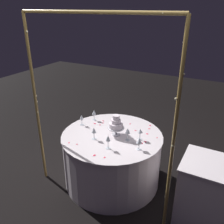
% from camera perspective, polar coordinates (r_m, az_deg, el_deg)
% --- Properties ---
extents(ground_plane, '(12.00, 12.00, 0.00)m').
position_cam_1_polar(ground_plane, '(3.65, -0.00, -15.69)').
color(ground_plane, black).
extents(decorative_arch, '(1.86, 0.06, 2.29)m').
position_cam_1_polar(decorative_arch, '(2.61, -4.27, 4.51)').
color(decorative_arch, olive).
rests_on(decorative_arch, ground).
extents(main_table, '(1.36, 1.36, 0.75)m').
position_cam_1_polar(main_table, '(3.42, -0.00, -10.87)').
color(main_table, white).
rests_on(main_table, ground).
extents(side_table, '(0.57, 0.57, 0.78)m').
position_cam_1_polar(side_table, '(3.06, 21.16, -17.22)').
color(side_table, white).
rests_on(side_table, ground).
extents(tiered_cake, '(0.22, 0.22, 0.28)m').
position_cam_1_polar(tiered_cake, '(3.16, 0.97, -2.88)').
color(tiered_cake, silver).
rests_on(tiered_cake, main_table).
extents(wine_glass_0, '(0.07, 0.07, 0.15)m').
position_cam_1_polar(wine_glass_0, '(2.88, 6.49, -6.91)').
color(wine_glass_0, silver).
rests_on(wine_glass_0, main_table).
extents(wine_glass_1, '(0.06, 0.06, 0.18)m').
position_cam_1_polar(wine_glass_1, '(2.87, -0.95, -6.40)').
color(wine_glass_1, silver).
rests_on(wine_glass_1, main_table).
extents(wine_glass_2, '(0.06, 0.06, 0.16)m').
position_cam_1_polar(wine_glass_2, '(3.46, -7.24, -1.34)').
color(wine_glass_2, silver).
rests_on(wine_glass_2, main_table).
extents(wine_glass_3, '(0.06, 0.06, 0.17)m').
position_cam_1_polar(wine_glass_3, '(3.05, 3.75, -4.58)').
color(wine_glass_3, silver).
rests_on(wine_glass_3, main_table).
extents(wine_glass_4, '(0.06, 0.06, 0.16)m').
position_cam_1_polar(wine_glass_4, '(3.08, -4.32, -4.46)').
color(wine_glass_4, silver).
rests_on(wine_glass_4, main_table).
extents(wine_glass_5, '(0.06, 0.06, 0.15)m').
position_cam_1_polar(wine_glass_5, '(3.08, 6.71, -4.61)').
color(wine_glass_5, silver).
rests_on(wine_glass_5, main_table).
extents(wine_glass_6, '(0.06, 0.06, 0.16)m').
position_cam_1_polar(wine_glass_6, '(3.59, -4.29, -0.15)').
color(wine_glass_6, silver).
rests_on(wine_glass_6, main_table).
extents(rose_petal_0, '(0.03, 0.03, 0.00)m').
position_cam_1_polar(rose_petal_0, '(3.34, 5.59, -4.39)').
color(rose_petal_0, '#E02D47').
rests_on(rose_petal_0, main_table).
extents(rose_petal_1, '(0.03, 0.03, 0.00)m').
position_cam_1_polar(rose_petal_1, '(3.52, 4.32, -2.82)').
color(rose_petal_1, '#E02D47').
rests_on(rose_petal_1, main_table).
extents(rose_petal_2, '(0.03, 0.03, 0.00)m').
position_cam_1_polar(rose_petal_2, '(3.05, -8.32, -7.58)').
color(rose_petal_2, '#E02D47').
rests_on(rose_petal_2, main_table).
extents(rose_petal_3, '(0.04, 0.04, 0.00)m').
position_cam_1_polar(rose_petal_3, '(3.28, 8.35, -5.16)').
color(rose_petal_3, '#E02D47').
rests_on(rose_petal_3, main_table).
extents(rose_petal_4, '(0.03, 0.03, 0.00)m').
position_cam_1_polar(rose_petal_4, '(3.21, 10.67, -6.04)').
color(rose_petal_4, '#E02D47').
rests_on(rose_petal_4, main_table).
extents(rose_petal_5, '(0.04, 0.04, 0.00)m').
position_cam_1_polar(rose_petal_5, '(2.82, -4.21, -10.21)').
color(rose_petal_5, '#E02D47').
rests_on(rose_petal_5, main_table).
extents(rose_petal_6, '(0.04, 0.03, 0.00)m').
position_cam_1_polar(rose_petal_6, '(3.60, -2.12, -2.10)').
color(rose_petal_6, '#E02D47').
rests_on(rose_petal_6, main_table).
extents(rose_petal_7, '(0.04, 0.03, 0.00)m').
position_cam_1_polar(rose_petal_7, '(3.10, 7.96, -7.00)').
color(rose_petal_7, '#E02D47').
rests_on(rose_petal_7, main_table).
extents(rose_petal_8, '(0.03, 0.03, 0.00)m').
position_cam_1_polar(rose_petal_8, '(3.48, -2.85, -3.08)').
color(rose_petal_8, '#E02D47').
rests_on(rose_petal_8, main_table).
extents(rose_petal_9, '(0.03, 0.03, 0.00)m').
position_cam_1_polar(rose_petal_9, '(3.09, -10.18, -7.19)').
color(rose_petal_9, '#E02D47').
rests_on(rose_petal_9, main_table).
extents(rose_petal_10, '(0.04, 0.03, 0.00)m').
position_cam_1_polar(rose_petal_10, '(3.41, 8.84, -3.95)').
color(rose_petal_10, '#E02D47').
rests_on(rose_petal_10, main_table).
extents(rose_petal_11, '(0.04, 0.03, 0.00)m').
position_cam_1_polar(rose_petal_11, '(3.52, -4.11, -2.76)').
color(rose_petal_11, '#E02D47').
rests_on(rose_petal_11, main_table).
extents(rose_petal_12, '(0.04, 0.04, 0.00)m').
position_cam_1_polar(rose_petal_12, '(3.54, -2.20, -2.61)').
color(rose_petal_12, '#E02D47').
rests_on(rose_petal_12, main_table).
extents(rose_petal_13, '(0.04, 0.05, 0.00)m').
position_cam_1_polar(rose_petal_13, '(3.06, 7.06, -7.36)').
color(rose_petal_13, '#E02D47').
rests_on(rose_petal_13, main_table).
extents(rose_petal_14, '(0.04, 0.04, 0.00)m').
position_cam_1_polar(rose_petal_14, '(3.50, 9.04, -3.18)').
color(rose_petal_14, '#E02D47').
rests_on(rose_petal_14, main_table).
extents(rose_petal_15, '(0.02, 0.03, 0.00)m').
position_cam_1_polar(rose_petal_15, '(2.78, -1.77, -10.73)').
color(rose_petal_15, '#E02D47').
rests_on(rose_petal_15, main_table).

